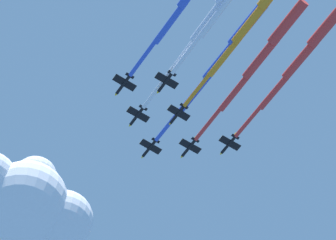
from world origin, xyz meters
name	(u,v)px	position (x,y,z in m)	size (l,w,h in m)	color
jet_lead	(222,58)	(0.28, 29.66, 147.95)	(10.76, 72.86, 3.71)	black
jet_port_inner	(210,18)	(12.87, 38.17, 147.54)	(11.83, 73.47, 3.70)	black
jet_starboard_inner	(262,57)	(-9.37, 38.83, 146.41)	(12.16, 71.90, 3.73)	black
jet_port_mid	(251,21)	(1.88, 46.06, 146.65)	(11.14, 70.50, 3.72)	black
jet_port_outer	(301,58)	(-20.29, 46.50, 146.76)	(11.60, 68.59, 3.76)	black
cloud_puff	(27,202)	(15.75, -72.60, 161.13)	(58.72, 40.91, 38.54)	white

